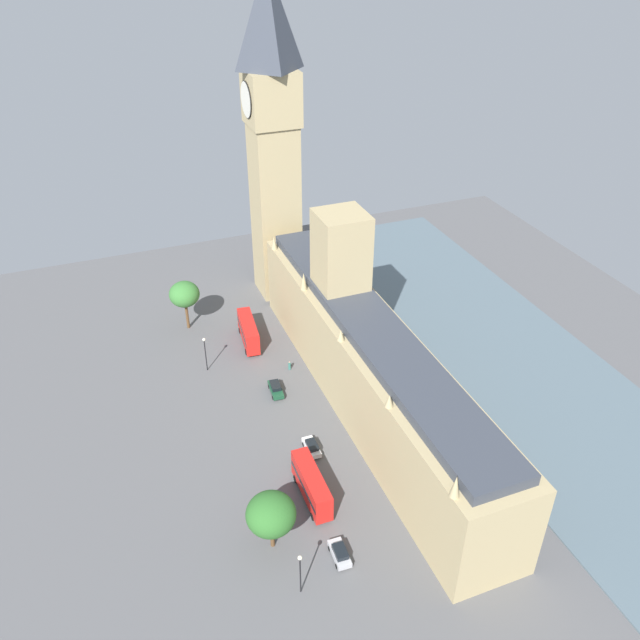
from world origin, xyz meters
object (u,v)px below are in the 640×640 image
(car_silver_midblock, at_px, (340,553))
(plane_tree_near_tower, at_px, (271,514))
(clock_tower, at_px, (273,138))
(car_white_opposite_hall, at_px, (312,447))
(pedestrian_kerbside, at_px, (290,366))
(double_decker_bus_trailing, at_px, (312,485))
(street_lamp_under_trees, at_px, (300,567))
(plane_tree_leading, at_px, (184,294))
(car_dark_green_by_river_gate, at_px, (276,389))
(double_decker_bus_corner, at_px, (248,331))
(parliament_building, at_px, (367,359))
(street_lamp_far_end, at_px, (205,348))

(car_silver_midblock, bearing_deg, plane_tree_near_tower, 149.02)
(clock_tower, distance_m, car_white_opposite_hall, 59.54)
(car_silver_midblock, height_order, pedestrian_kerbside, car_silver_midblock)
(double_decker_bus_trailing, xyz_separation_m, street_lamp_under_trees, (6.46, 13.39, 2.01))
(plane_tree_leading, distance_m, street_lamp_under_trees, 62.98)
(car_white_opposite_hall, height_order, double_decker_bus_trailing, double_decker_bus_trailing)
(clock_tower, height_order, car_silver_midblock, clock_tower)
(car_dark_green_by_river_gate, xyz_separation_m, car_silver_midblock, (2.62, 34.68, -0.00))
(car_white_opposite_hall, bearing_deg, car_silver_midblock, -99.74)
(double_decker_bus_corner, relative_size, car_silver_midblock, 2.40)
(parliament_building, height_order, double_decker_bus_trailing, parliament_building)
(car_silver_midblock, xyz_separation_m, street_lamp_under_trees, (6.30, 2.75, 3.76))
(parliament_building, height_order, pedestrian_kerbside, parliament_building)
(parliament_building, xyz_separation_m, car_white_opposite_hall, (12.56, 7.74, -8.00))
(clock_tower, xyz_separation_m, car_dark_green_by_river_gate, (11.51, 33.48, -32.25))
(parliament_building, bearing_deg, plane_tree_near_tower, 43.32)
(double_decker_bus_corner, distance_m, plane_tree_leading, 14.38)
(car_silver_midblock, distance_m, plane_tree_near_tower, 10.28)
(pedestrian_kerbside, bearing_deg, parliament_building, -1.31)
(clock_tower, xyz_separation_m, street_lamp_far_end, (21.01, 22.94, -28.37))
(double_decker_bus_corner, bearing_deg, pedestrian_kerbside, 118.66)
(clock_tower, bearing_deg, street_lamp_under_trees, 73.93)
(clock_tower, height_order, street_lamp_far_end, clock_tower)
(double_decker_bus_trailing, xyz_separation_m, car_silver_midblock, (0.16, 10.65, -1.75))
(double_decker_bus_corner, bearing_deg, car_silver_midblock, 93.18)
(street_lamp_under_trees, bearing_deg, pedestrian_kerbside, -107.25)
(street_lamp_far_end, bearing_deg, car_dark_green_by_river_gate, 132.03)
(clock_tower, xyz_separation_m, plane_tree_leading, (21.34, 8.01, -25.54))
(double_decker_bus_trailing, distance_m, street_lamp_under_trees, 15.01)
(parliament_building, distance_m, plane_tree_leading, 40.47)
(car_silver_midblock, height_order, street_lamp_far_end, street_lamp_far_end)
(plane_tree_leading, xyz_separation_m, plane_tree_near_tower, (0.21, 55.21, -1.61))
(pedestrian_kerbside, relative_size, plane_tree_near_tower, 0.19)
(double_decker_bus_corner, bearing_deg, street_lamp_far_end, 36.70)
(car_dark_green_by_river_gate, bearing_deg, pedestrian_kerbside, -124.31)
(car_dark_green_by_river_gate, height_order, plane_tree_near_tower, plane_tree_near_tower)
(pedestrian_kerbside, bearing_deg, clock_tower, 129.90)
(double_decker_bus_corner, bearing_deg, car_white_opposite_hall, 97.65)
(plane_tree_leading, bearing_deg, pedestrian_kerbside, 125.26)
(plane_tree_leading, bearing_deg, clock_tower, -159.44)
(clock_tower, distance_m, plane_tree_leading, 34.23)
(car_white_opposite_hall, bearing_deg, parliament_building, 31.93)
(pedestrian_kerbside, height_order, street_lamp_under_trees, street_lamp_under_trees)
(street_lamp_far_end, bearing_deg, double_decker_bus_corner, -149.30)
(parliament_building, bearing_deg, car_dark_green_by_river_gate, -29.85)
(car_silver_midblock, relative_size, plane_tree_leading, 0.44)
(clock_tower, distance_m, plane_tree_near_tower, 72.10)
(pedestrian_kerbside, distance_m, street_lamp_under_trees, 45.00)
(car_white_opposite_hall, xyz_separation_m, street_lamp_under_trees, (9.71, 22.02, 3.76))
(parliament_building, distance_m, street_lamp_far_end, 29.52)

